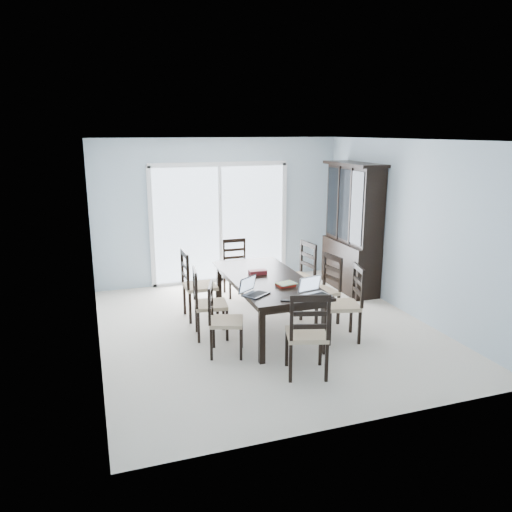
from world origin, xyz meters
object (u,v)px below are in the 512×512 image
object	(u,v)px
chair_right_near	(349,295)
dining_table	(267,283)
china_hutch	(352,229)
laptop_dark	(256,291)
chair_right_mid	(326,282)
cell_phone	(286,301)
chair_left_near	(219,312)
chair_left_far	(193,277)
chair_right_far	(302,268)
chair_end_near	(308,326)
chair_end_far	(236,261)
laptop_silver	(316,292)
game_box	(258,272)
chair_left_mid	(204,296)
hot_tub	(182,244)

from	to	relation	value
chair_right_near	dining_table	bearing A→B (deg)	66.88
china_hutch	laptop_dark	bearing A→B (deg)	-141.46
chair_right_near	chair_right_mid	size ratio (longest dim) A/B	1.03
laptop_dark	cell_phone	xyz separation A→B (m)	(0.26, -0.33, -0.05)
chair_left_near	chair_right_mid	distance (m)	1.84
chair_left_far	chair_right_far	xyz separation A→B (m)	(1.71, -0.04, -0.00)
chair_end_near	chair_end_far	xyz separation A→B (m)	(0.11, 3.17, -0.05)
laptop_dark	laptop_silver	bearing A→B (deg)	-57.42
china_hutch	cell_phone	distance (m)	3.11
chair_end_near	game_box	size ratio (longest dim) A/B	4.80
game_box	chair_left_mid	bearing A→B (deg)	-167.11
chair_left_near	chair_right_near	world-z (taller)	chair_right_near
dining_table	chair_left_far	size ratio (longest dim) A/B	1.85
laptop_silver	chair_right_far	bearing A→B (deg)	59.66
chair_end_near	laptop_dark	size ratio (longest dim) A/B	3.05
dining_table	cell_phone	size ratio (longest dim) A/B	17.84
chair_end_far	chair_end_near	bearing A→B (deg)	88.68
dining_table	chair_right_mid	distance (m)	0.91
chair_right_far	chair_left_near	bearing A→B (deg)	119.84
chair_left_near	chair_end_near	bearing A→B (deg)	58.69
chair_left_near	chair_end_far	world-z (taller)	chair_end_far
dining_table	hot_tub	bearing A→B (deg)	97.61
chair_left_mid	cell_phone	xyz separation A→B (m)	(0.77, -0.99, 0.17)
chair_left_mid	cell_phone	world-z (taller)	chair_left_mid
chair_end_near	game_box	bearing A→B (deg)	106.41
chair_end_near	game_box	world-z (taller)	chair_end_near
chair_right_far	chair_end_near	size ratio (longest dim) A/B	1.01
hot_tub	chair_left_near	bearing A→B (deg)	-94.54
chair_right_far	chair_end_far	xyz separation A→B (m)	(-0.78, 0.97, -0.06)
chair_left_far	game_box	xyz separation A→B (m)	(0.81, -0.55, 0.15)
chair_right_far	laptop_dark	distance (m)	1.83
chair_right_far	hot_tub	bearing A→B (deg)	16.24
laptop_dark	chair_left_near	bearing A→B (deg)	135.02
chair_right_far	chair_end_far	bearing A→B (deg)	31.22
chair_right_near	chair_right_mid	world-z (taller)	chair_right_near
chair_right_far	hot_tub	size ratio (longest dim) A/B	0.60
chair_left_near	cell_phone	bearing A→B (deg)	79.03
chair_right_near	chair_end_far	xyz separation A→B (m)	(-0.86, 2.34, -0.04)
chair_right_near	cell_phone	bearing A→B (deg)	120.32
chair_right_mid	game_box	world-z (taller)	chair_right_mid
game_box	laptop_silver	bearing A→B (deg)	-71.99
cell_phone	hot_tub	bearing A→B (deg)	123.95
chair_right_mid	chair_end_near	distance (m)	1.79
chair_left_mid	chair_left_far	bearing A→B (deg)	-173.19
cell_phone	hot_tub	world-z (taller)	hot_tub
china_hutch	cell_phone	world-z (taller)	china_hutch
china_hutch	cell_phone	bearing A→B (deg)	-133.66
chair_end_near	laptop_silver	world-z (taller)	chair_end_near
laptop_silver	dining_table	bearing A→B (deg)	95.46
chair_left_near	laptop_silver	bearing A→B (deg)	91.06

